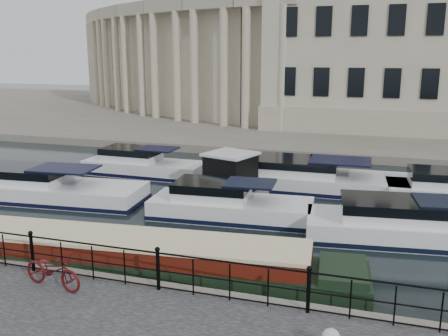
{
  "coord_description": "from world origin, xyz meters",
  "views": [
    {
      "loc": [
        5.4,
        -13.47,
        6.77
      ],
      "look_at": [
        0.5,
        2.0,
        3.0
      ],
      "focal_mm": 40.0,
      "sensor_mm": 36.0,
      "label": 1
    }
  ],
  "objects": [
    {
      "name": "ground_plane",
      "position": [
        0.0,
        0.0,
        0.0
      ],
      "size": [
        160.0,
        160.0,
        0.0
      ],
      "primitive_type": "plane",
      "color": "black",
      "rests_on": "ground"
    },
    {
      "name": "far_bank",
      "position": [
        0.0,
        39.0,
        0.28
      ],
      "size": [
        120.0,
        42.0,
        0.55
      ],
      "primitive_type": "cube",
      "color": "#6B665B",
      "rests_on": "ground_plane"
    },
    {
      "name": "railing",
      "position": [
        0.0,
        -2.25,
        1.2
      ],
      "size": [
        24.14,
        0.14,
        1.22
      ],
      "color": "black",
      "rests_on": "near_quay"
    },
    {
      "name": "civic_building",
      "position": [
        -1.0,
        34.71,
        7.04
      ],
      "size": [
        53.55,
        31.84,
        16.85
      ],
      "color": "#ADA38C",
      "rests_on": "far_bank"
    },
    {
      "name": "bicycle",
      "position": [
        -2.76,
        -3.0,
        1.05
      ],
      "size": [
        2.01,
        0.99,
        1.01
      ],
      "primitive_type": "imported",
      "rotation": [
        0.0,
        0.0,
        1.4
      ],
      "color": "#4F0E10",
      "rests_on": "near_quay"
    },
    {
      "name": "narrowboat",
      "position": [
        -2.93,
        -0.58,
        0.37
      ],
      "size": [
        16.95,
        3.8,
        1.61
      ],
      "rotation": [
        0.0,
        0.0,
        0.09
      ],
      "color": "black",
      "rests_on": "ground_plane"
    },
    {
      "name": "harbour_hut",
      "position": [
        -1.33,
        8.82,
        0.95
      ],
      "size": [
        3.52,
        3.21,
        2.18
      ],
      "rotation": [
        0.0,
        0.0,
        -0.32
      ],
      "color": "#6B665B",
      "rests_on": "ground_plane"
    },
    {
      "name": "cabin_cruisers",
      "position": [
        -0.2,
        8.24,
        0.37
      ],
      "size": [
        26.84,
        9.61,
        1.99
      ],
      "color": "white",
      "rests_on": "ground_plane"
    }
  ]
}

